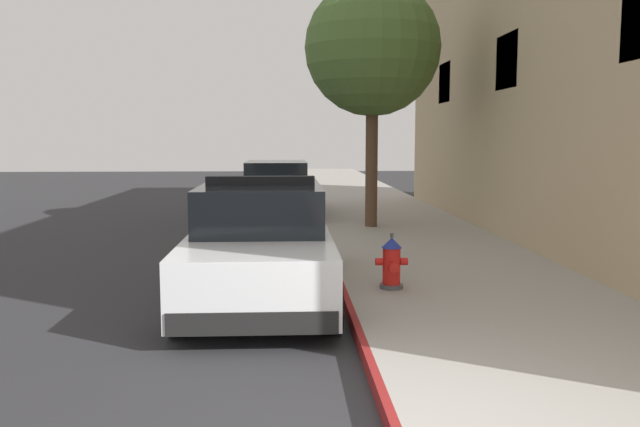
{
  "coord_description": "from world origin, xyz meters",
  "views": [
    {
      "loc": [
        -0.81,
        -4.17,
        2.2
      ],
      "look_at": [
        -0.27,
        6.33,
        1.0
      ],
      "focal_mm": 37.24,
      "sensor_mm": 36.0,
      "label": 1
    }
  ],
  "objects_px": {
    "fire_hydrant": "(392,263)",
    "parked_car_silver_ahead": "(276,191)",
    "street_tree": "(373,49)",
    "police_cruiser": "(261,244)"
  },
  "relations": [
    {
      "from": "parked_car_silver_ahead",
      "to": "street_tree",
      "type": "xyz_separation_m",
      "value": [
        2.23,
        -2.99,
        3.46
      ]
    },
    {
      "from": "parked_car_silver_ahead",
      "to": "fire_hydrant",
      "type": "bearing_deg",
      "value": -79.76
    },
    {
      "from": "fire_hydrant",
      "to": "parked_car_silver_ahead",
      "type": "bearing_deg",
      "value": 100.24
    },
    {
      "from": "police_cruiser",
      "to": "fire_hydrant",
      "type": "distance_m",
      "value": 1.81
    },
    {
      "from": "police_cruiser",
      "to": "fire_hydrant",
      "type": "bearing_deg",
      "value": -7.07
    },
    {
      "from": "parked_car_silver_ahead",
      "to": "fire_hydrant",
      "type": "xyz_separation_m",
      "value": [
        1.69,
        -9.37,
        -0.23
      ]
    },
    {
      "from": "parked_car_silver_ahead",
      "to": "fire_hydrant",
      "type": "relative_size",
      "value": 6.37
    },
    {
      "from": "parked_car_silver_ahead",
      "to": "street_tree",
      "type": "relative_size",
      "value": 0.86
    },
    {
      "from": "police_cruiser",
      "to": "street_tree",
      "type": "height_order",
      "value": "street_tree"
    },
    {
      "from": "police_cruiser",
      "to": "street_tree",
      "type": "bearing_deg",
      "value": 69.39
    }
  ]
}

